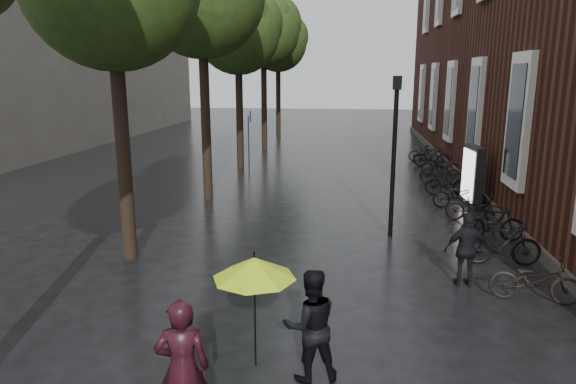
% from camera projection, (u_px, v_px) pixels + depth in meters
% --- Properties ---
extents(street_trees, '(4.33, 34.03, 8.91)m').
position_uv_depth(street_trees, '(221.00, 16.00, 19.29)').
color(street_trees, black).
rests_on(street_trees, ground).
extents(person_burgundy, '(0.72, 0.55, 1.75)m').
position_uv_depth(person_burgundy, '(182.00, 369.00, 5.98)').
color(person_burgundy, black).
rests_on(person_burgundy, ground).
extents(person_black, '(0.96, 0.84, 1.64)m').
position_uv_depth(person_black, '(310.00, 325.00, 7.14)').
color(person_black, black).
rests_on(person_black, ground).
extents(lime_umbrella, '(1.06, 1.06, 1.57)m').
position_uv_depth(lime_umbrella, '(254.00, 268.00, 6.37)').
color(lime_umbrella, black).
rests_on(lime_umbrella, ground).
extents(pedestrian_walking, '(0.94, 0.49, 1.54)m').
position_uv_depth(pedestrian_walking, '(467.00, 250.00, 10.36)').
color(pedestrian_walking, black).
rests_on(pedestrian_walking, ground).
extents(parked_bicycles, '(2.05, 16.75, 1.01)m').
position_uv_depth(parked_bicycles, '(456.00, 187.00, 17.46)').
color(parked_bicycles, black).
rests_on(parked_bicycles, ground).
extents(ad_lightbox, '(0.30, 1.31, 1.98)m').
position_uv_depth(ad_lightbox, '(472.00, 176.00, 16.59)').
color(ad_lightbox, black).
rests_on(ad_lightbox, ground).
extents(lamp_post, '(0.22, 0.22, 4.19)m').
position_uv_depth(lamp_post, '(394.00, 142.00, 13.11)').
color(lamp_post, black).
rests_on(lamp_post, ground).
extents(cycle_sign, '(0.14, 0.48, 2.64)m').
position_uv_depth(cycle_sign, '(249.00, 131.00, 22.66)').
color(cycle_sign, '#262628').
rests_on(cycle_sign, ground).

